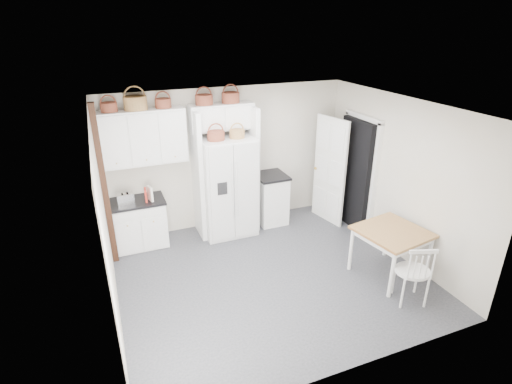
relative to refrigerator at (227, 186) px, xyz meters
name	(u,v)px	position (x,y,z in m)	size (l,w,h in m)	color
floor	(270,275)	(0.15, -1.61, -0.91)	(4.50, 4.50, 0.00)	#2F3137
ceiling	(273,109)	(0.15, -1.61, 1.69)	(4.50, 4.50, 0.00)	white
wall_back	(228,158)	(0.15, 0.39, 0.39)	(4.50, 4.50, 0.00)	beige
wall_left	(106,228)	(-2.10, -1.61, 0.39)	(4.00, 4.00, 0.00)	beige
wall_right	(398,178)	(2.40, -1.61, 0.39)	(4.00, 4.00, 0.00)	beige
refrigerator	(227,186)	(0.00, 0.00, 0.00)	(0.94, 0.75, 1.81)	silver
base_cab_left	(139,224)	(-1.59, 0.09, -0.50)	(0.88, 0.56, 0.82)	white
base_cab_right	(270,199)	(0.89, 0.09, -0.44)	(0.53, 0.63, 0.93)	white
dining_table	(389,253)	(1.85, -2.25, -0.52)	(0.93, 0.93, 0.77)	brown
windsor_chair	(413,271)	(1.72, -2.88, -0.42)	(0.48, 0.43, 0.97)	white
counter_left	(137,202)	(-1.59, 0.09, -0.07)	(0.92, 0.59, 0.04)	black
counter_right	(271,176)	(0.89, 0.09, 0.05)	(0.57, 0.68, 0.04)	black
toaster	(125,199)	(-1.76, 0.01, 0.04)	(0.27, 0.16, 0.19)	silver
cookbook_red	(146,195)	(-1.43, 0.01, 0.06)	(0.03, 0.15, 0.23)	red
cookbook_cream	(150,194)	(-1.36, 0.01, 0.07)	(0.04, 0.17, 0.25)	white
basket_upper_a	(109,107)	(-1.80, 0.22, 1.52)	(0.26, 0.26, 0.14)	brown
basket_upper_b	(135,103)	(-1.40, 0.22, 1.55)	(0.36, 0.36, 0.21)	olive
basket_upper_c	(163,103)	(-0.97, 0.22, 1.52)	(0.26, 0.26, 0.15)	brown
basket_bridge_a	(204,100)	(-0.29, 0.22, 1.53)	(0.30, 0.30, 0.17)	brown
basket_bridge_b	(231,98)	(0.18, 0.22, 1.53)	(0.31, 0.31, 0.18)	brown
basket_fridge_a	(216,136)	(-0.20, -0.10, 0.98)	(0.29, 0.29, 0.16)	brown
basket_fridge_b	(237,134)	(0.17, -0.10, 0.98)	(0.26, 0.26, 0.14)	olive
upper_cabinet	(143,137)	(-1.35, 0.22, 0.99)	(1.40, 0.34, 0.90)	white
bridge_cabinet	(221,117)	(0.00, 0.22, 1.22)	(1.12, 0.34, 0.45)	white
fridge_panel_left	(198,176)	(-0.51, 0.09, 0.24)	(0.08, 0.60, 2.30)	white
fridge_panel_right	(252,168)	(0.51, 0.09, 0.24)	(0.08, 0.60, 2.30)	white
trim_post	(104,188)	(-2.05, -0.26, 0.39)	(0.09, 0.09, 2.60)	black
doorway_void	(356,174)	(2.31, -0.61, 0.12)	(0.18, 0.85, 2.05)	black
door_slab	(330,171)	(1.95, -0.28, 0.12)	(0.80, 0.04, 2.05)	white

